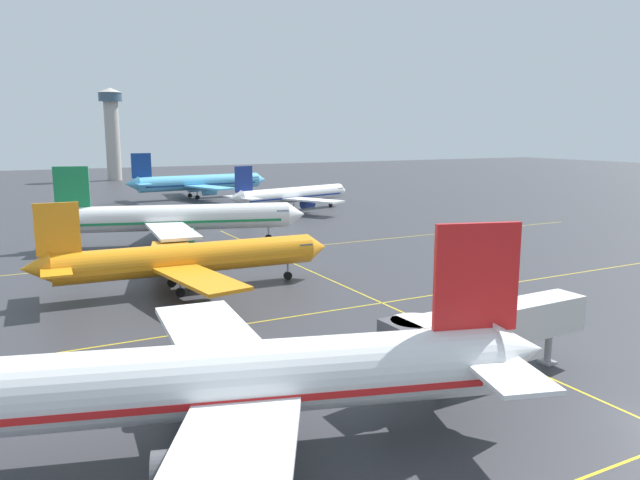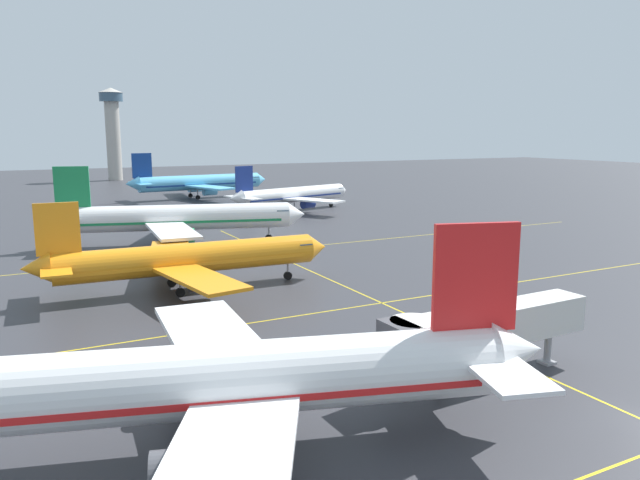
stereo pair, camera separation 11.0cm
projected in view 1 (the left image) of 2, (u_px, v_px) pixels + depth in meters
The scene contains 8 objects.
airliner_front_gate at pixel (207, 382), 33.21m from camera, with size 40.32×34.40×12.76m.
airliner_second_row at pixel (187, 259), 68.63m from camera, with size 34.61×29.85×10.77m.
airliner_third_row at pixel (177, 218), 96.68m from camera, with size 40.28×34.36×12.74m.
airliner_far_left_stand at pixel (292, 195), 138.10m from camera, with size 34.25×29.18×10.79m.
airliner_far_right_stand at pixel (199, 183), 165.03m from camera, with size 40.38×34.69×12.55m.
taxiway_markings at pixel (382, 303), 64.24m from camera, with size 129.62×107.64×0.01m.
jet_bridge at pixel (475, 329), 43.01m from camera, with size 17.68×3.50×5.58m.
control_tower at pixel (112, 127), 224.27m from camera, with size 8.82×8.82×33.97m.
Camera 1 is at (-34.61, -21.32, 17.90)m, focal length 33.96 mm.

